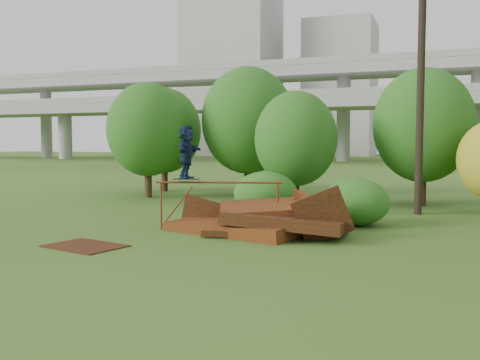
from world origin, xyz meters
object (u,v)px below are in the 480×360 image
(skater, at_px, (186,152))
(flat_plate, at_px, (85,246))
(utility_pole, at_px, (421,85))
(scrap_pile, at_px, (260,221))

(skater, bearing_deg, flat_plate, 152.61)
(skater, relative_size, utility_pole, 0.17)
(scrap_pile, height_order, utility_pole, utility_pole)
(scrap_pile, bearing_deg, flat_plate, -134.86)
(utility_pole, bearing_deg, skater, -135.56)
(scrap_pile, distance_m, skater, 3.11)
(skater, bearing_deg, utility_pole, -51.99)
(scrap_pile, bearing_deg, skater, -173.48)
(scrap_pile, xyz_separation_m, utility_pole, (4.22, 6.14, 4.49))
(skater, distance_m, flat_plate, 4.32)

